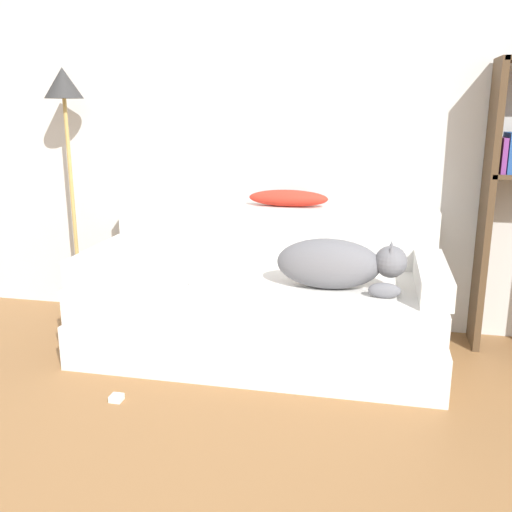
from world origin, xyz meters
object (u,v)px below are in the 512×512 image
object	(u,v)px
couch	(260,317)
throw_pillow	(288,198)
power_adapter	(117,398)
laptop	(222,278)
dog	(337,264)
floor_lamp	(66,116)

from	to	relation	value
couch	throw_pillow	size ratio (longest dim) A/B	4.16
throw_pillow	couch	bearing A→B (deg)	-104.00
power_adapter	throw_pillow	bearing A→B (deg)	58.70
laptop	couch	bearing A→B (deg)	5.72
dog	laptop	size ratio (longest dim) A/B	1.74
dog	throw_pillow	xyz separation A→B (m)	(-0.33, 0.46, 0.25)
dog	floor_lamp	bearing A→B (deg)	165.86
laptop	throw_pillow	distance (m)	0.64
power_adapter	floor_lamp	bearing A→B (deg)	125.76
couch	throw_pillow	bearing A→B (deg)	76.00
throw_pillow	dog	bearing A→B (deg)	-54.86
dog	couch	bearing A→B (deg)	167.43
couch	floor_lamp	xyz separation A→B (m)	(-1.27, 0.33, 1.07)
dog	floor_lamp	world-z (taller)	floor_lamp
couch	floor_lamp	world-z (taller)	floor_lamp
floor_lamp	power_adapter	size ratio (longest dim) A/B	27.74
laptop	power_adapter	bearing A→B (deg)	-132.09
floor_lamp	power_adapter	bearing A→B (deg)	-54.24
throw_pillow	floor_lamp	distance (m)	1.44
laptop	floor_lamp	world-z (taller)	floor_lamp
dog	power_adapter	xyz separation A→B (m)	(-0.96, -0.58, -0.55)
couch	floor_lamp	size ratio (longest dim) A/B	1.24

